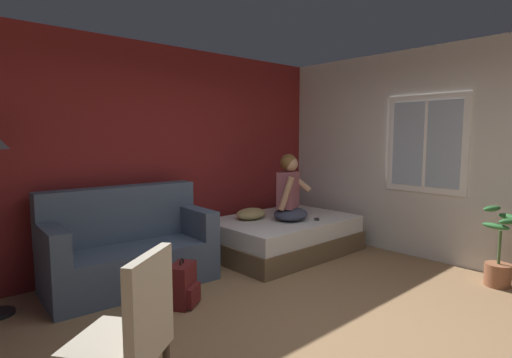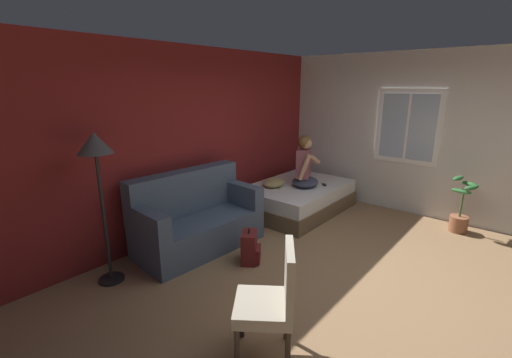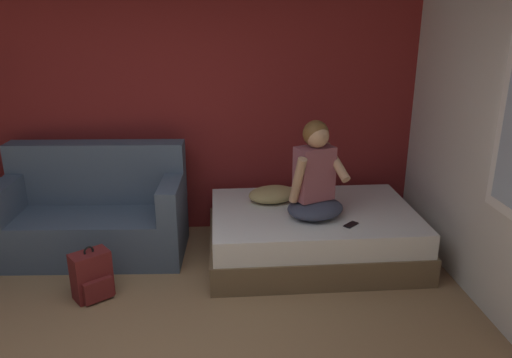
% 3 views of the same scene
% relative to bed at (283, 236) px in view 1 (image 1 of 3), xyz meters
% --- Properties ---
extents(ground_plane, '(40.00, 40.00, 0.00)m').
position_rel_bed_xyz_m(ground_plane, '(-1.46, -1.78, -0.24)').
color(ground_plane, '#93704C').
extents(wall_back_accent, '(10.25, 0.16, 2.70)m').
position_rel_bed_xyz_m(wall_back_accent, '(-1.46, 0.85, 1.11)').
color(wall_back_accent, maroon).
rests_on(wall_back_accent, ground).
extents(wall_side_with_window, '(0.19, 6.51, 2.70)m').
position_rel_bed_xyz_m(wall_side_with_window, '(1.25, -1.78, 1.12)').
color(wall_side_with_window, silver).
rests_on(wall_side_with_window, ground).
extents(bed, '(1.94, 1.33, 0.48)m').
position_rel_bed_xyz_m(bed, '(0.00, 0.00, 0.00)').
color(bed, brown).
rests_on(bed, ground).
extents(couch, '(1.75, 0.92, 1.04)m').
position_rel_bed_xyz_m(couch, '(-2.06, 0.29, 0.16)').
color(couch, '#47566B').
rests_on(couch, ground).
extents(side_chair, '(0.64, 0.64, 0.98)m').
position_rel_bed_xyz_m(side_chair, '(-2.97, -1.71, 0.30)').
color(side_chair, '#382D23').
rests_on(side_chair, ground).
extents(person_seated, '(0.65, 0.60, 0.88)m').
position_rel_bed_xyz_m(person_seated, '(-0.02, -0.14, 0.60)').
color(person_seated, '#383D51').
rests_on(person_seated, bed).
extents(backpack, '(0.35, 0.34, 0.46)m').
position_rel_bed_xyz_m(backpack, '(-1.92, -0.56, -0.04)').
color(backpack, maroon).
rests_on(backpack, ground).
extents(throw_pillow, '(0.57, 0.49, 0.14)m').
position_rel_bed_xyz_m(throw_pillow, '(-0.35, 0.26, 0.31)').
color(throw_pillow, tan).
rests_on(throw_pillow, bed).
extents(cell_phone, '(0.15, 0.15, 0.01)m').
position_rel_bed_xyz_m(cell_phone, '(0.26, -0.37, 0.25)').
color(cell_phone, black).
rests_on(cell_phone, bed).
extents(potted_plant, '(0.39, 0.37, 0.85)m').
position_rel_bed_xyz_m(potted_plant, '(0.82, -2.38, 0.07)').
color(potted_plant, '#995B3D').
rests_on(potted_plant, ground).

